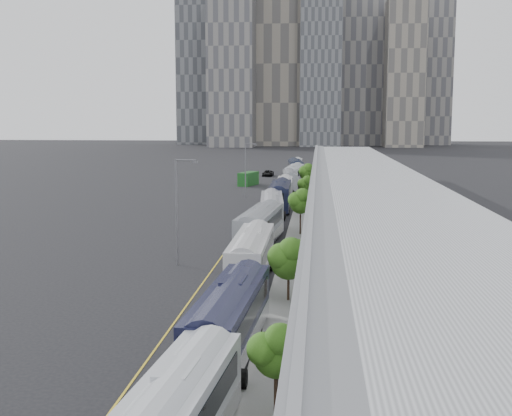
# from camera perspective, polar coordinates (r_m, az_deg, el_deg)

# --- Properties ---
(sidewalk) EXTENTS (10.00, 170.00, 0.12)m
(sidewalk) POSITION_cam_1_polar(r_m,az_deg,el_deg) (70.70, 6.71, -2.63)
(sidewalk) COLOR gray
(sidewalk) RESTS_ON ground
(lane_line) EXTENTS (0.12, 160.00, 0.02)m
(lane_line) POSITION_cam_1_polar(r_m,az_deg,el_deg) (71.27, -1.77, -2.54)
(lane_line) COLOR gold
(lane_line) RESTS_ON ground
(depot) EXTENTS (12.45, 160.40, 7.20)m
(depot) POSITION_cam_1_polar(r_m,az_deg,el_deg) (70.36, 10.00, 0.10)
(depot) COLOR gray
(depot) RESTS_ON ground
(skyline) EXTENTS (145.00, 64.00, 120.00)m
(skyline) POSITION_cam_1_polar(r_m,az_deg,el_deg) (341.00, 3.93, 14.17)
(skyline) COLOR slate
(skyline) RESTS_ON ground
(bus_1) EXTENTS (3.34, 13.26, 3.84)m
(bus_1) POSITION_cam_1_polar(r_m,az_deg,el_deg) (35.87, -2.33, -10.33)
(bus_1) COLOR black
(bus_1) RESTS_ON ground
(bus_2) EXTENTS (2.98, 13.42, 3.92)m
(bus_2) POSITION_cam_1_polar(r_m,az_deg,el_deg) (51.48, -0.41, -4.69)
(bus_2) COLOR silver
(bus_2) RESTS_ON ground
(bus_3) EXTENTS (3.95, 13.88, 4.00)m
(bus_3) POSITION_cam_1_polar(r_m,az_deg,el_deg) (65.28, 0.35, -1.99)
(bus_3) COLOR gray
(bus_3) RESTS_ON ground
(bus_4) EXTENTS (3.66, 13.37, 3.86)m
(bus_4) POSITION_cam_1_polar(r_m,az_deg,el_deg) (78.84, 1.41, -0.35)
(bus_4) COLOR #A8A9B2
(bus_4) RESTS_ON ground
(bus_5) EXTENTS (3.09, 13.97, 4.07)m
(bus_5) POSITION_cam_1_polar(r_m,az_deg,el_deg) (92.53, 2.18, 0.91)
(bus_5) COLOR black
(bus_5) RESTS_ON ground
(bus_6) EXTENTS (2.96, 12.30, 3.57)m
(bus_6) POSITION_cam_1_polar(r_m,az_deg,el_deg) (105.26, 2.58, 1.62)
(bus_6) COLOR silver
(bus_6) RESTS_ON ground
(bus_7) EXTENTS (3.40, 12.68, 3.67)m
(bus_7) POSITION_cam_1_polar(r_m,az_deg,el_deg) (119.54, 3.02, 2.38)
(bus_7) COLOR gray
(bus_7) RESTS_ON ground
(bus_8) EXTENTS (3.52, 13.43, 3.89)m
(bus_8) POSITION_cam_1_polar(r_m,az_deg,el_deg) (131.90, 3.46, 2.92)
(bus_8) COLOR silver
(bus_8) RESTS_ON ground
(bus_9) EXTENTS (4.07, 13.99, 4.03)m
(bus_9) POSITION_cam_1_polar(r_m,az_deg,el_deg) (147.03, 3.52, 3.44)
(bus_9) COLOR black
(bus_9) RESTS_ON ground
(bus_10) EXTENTS (2.72, 12.10, 3.53)m
(bus_10) POSITION_cam_1_polar(r_m,az_deg,el_deg) (159.09, 3.66, 3.69)
(bus_10) COLOR silver
(bus_10) RESTS_ON ground
(tree_0) EXTENTS (1.96, 1.96, 4.12)m
(tree_0) POSITION_cam_1_polar(r_m,az_deg,el_deg) (27.91, 1.80, -12.44)
(tree_0) COLOR black
(tree_0) RESTS_ON ground
(tree_1) EXTENTS (2.62, 2.62, 4.62)m
(tree_1) POSITION_cam_1_polar(r_m,az_deg,el_deg) (45.33, 2.91, -4.28)
(tree_1) COLOR black
(tree_1) RESTS_ON ground
(tree_2) EXTENTS (2.41, 2.41, 5.18)m
(tree_2) POSITION_cam_1_polar(r_m,az_deg,el_deg) (71.82, 3.98, 0.71)
(tree_2) COLOR black
(tree_2) RESTS_ON ground
(tree_3) EXTENTS (2.28, 2.28, 4.29)m
(tree_3) POSITION_cam_1_polar(r_m,az_deg,el_deg) (98.48, 4.49, 2.14)
(tree_3) COLOR black
(tree_3) RESTS_ON ground
(tree_4) EXTENTS (2.82, 2.82, 4.91)m
(tree_4) POSITION_cam_1_polar(r_m,az_deg,el_deg) (119.70, 4.56, 3.30)
(tree_4) COLOR black
(tree_4) RESTS_ON ground
(street_lamp_near) EXTENTS (2.04, 0.22, 9.44)m
(street_lamp_near) POSITION_cam_1_polar(r_m,az_deg,el_deg) (56.84, -6.90, 0.29)
(street_lamp_near) COLOR #59595E
(street_lamp_near) RESTS_ON ground
(street_lamp_far) EXTENTS (2.04, 0.22, 9.09)m
(street_lamp_far) POSITION_cam_1_polar(r_m,az_deg,el_deg) (106.53, -0.85, 3.72)
(street_lamp_far) COLOR #59595E
(street_lamp_far) RESTS_ON ground
(shipping_container) EXTENTS (3.76, 6.42, 2.62)m
(shipping_container) POSITION_cam_1_polar(r_m,az_deg,el_deg) (127.45, -0.69, 2.61)
(shipping_container) COLOR #164919
(shipping_container) RESTS_ON ground
(suv) EXTENTS (2.55, 5.07, 1.37)m
(suv) POSITION_cam_1_polar(r_m,az_deg,el_deg) (148.69, 1.07, 3.11)
(suv) COLOR black
(suv) RESTS_ON ground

